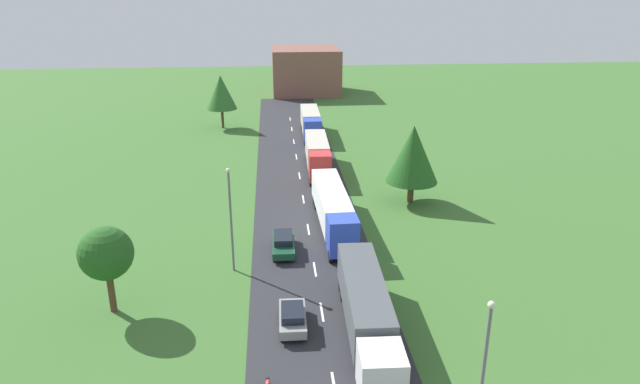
{
  "coord_description": "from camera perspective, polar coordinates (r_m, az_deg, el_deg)",
  "views": [
    {
      "loc": [
        -3.04,
        -15.19,
        21.36
      ],
      "look_at": [
        1.25,
        34.16,
        2.93
      ],
      "focal_mm": 31.79,
      "sensor_mm": 36.0,
      "label": 1
    }
  ],
  "objects": [
    {
      "name": "road",
      "position": [
        45.16,
        -0.52,
        -7.78
      ],
      "size": [
        10.0,
        140.0,
        0.06
      ],
      "primitive_type": "cube",
      "color": "#2B2B30",
      "rests_on": "ground"
    },
    {
      "name": "lane_marking_centre",
      "position": [
        39.93,
        0.17,
        -11.82
      ],
      "size": [
        0.16,
        117.6,
        0.01
      ],
      "color": "white",
      "rests_on": "road"
    },
    {
      "name": "truck_lead",
      "position": [
        36.32,
        4.73,
        -11.79
      ],
      "size": [
        2.87,
        13.96,
        3.44
      ],
      "color": "white",
      "rests_on": "road"
    },
    {
      "name": "truck_second",
      "position": [
        51.49,
        1.32,
        -1.58
      ],
      "size": [
        2.81,
        14.43,
        3.55
      ],
      "color": "blue",
      "rests_on": "road"
    },
    {
      "name": "truck_third",
      "position": [
        67.47,
        -0.25,
        3.87
      ],
      "size": [
        2.75,
        12.02,
        3.61
      ],
      "color": "red",
      "rests_on": "road"
    },
    {
      "name": "truck_fourth",
      "position": [
        83.51,
        -0.95,
        7.09
      ],
      "size": [
        2.64,
        11.95,
        3.53
      ],
      "color": "blue",
      "rests_on": "road"
    },
    {
      "name": "car_second",
      "position": [
        37.84,
        -2.78,
        -12.47
      ],
      "size": [
        1.82,
        4.03,
        1.48
      ],
      "color": "gray",
      "rests_on": "road"
    },
    {
      "name": "car_third",
      "position": [
        47.65,
        -3.7,
        -5.16
      ],
      "size": [
        1.89,
        4.63,
        1.48
      ],
      "color": "#19472D",
      "rests_on": "road"
    },
    {
      "name": "lamppost_lead",
      "position": [
        28.77,
        16.18,
        -16.51
      ],
      "size": [
        0.36,
        0.36,
        7.97
      ],
      "color": "slate",
      "rests_on": "ground"
    },
    {
      "name": "lamppost_second",
      "position": [
        43.6,
        -8.98,
        -2.3
      ],
      "size": [
        0.36,
        0.36,
        8.46
      ],
      "color": "slate",
      "rests_on": "ground"
    },
    {
      "name": "tree_oak",
      "position": [
        57.49,
        9.33,
        3.78
      ],
      "size": [
        5.26,
        5.26,
        8.09
      ],
      "color": "#513823",
      "rests_on": "ground"
    },
    {
      "name": "tree_birch",
      "position": [
        40.47,
        -20.75,
        -5.84
      ],
      "size": [
        3.65,
        3.65,
        6.24
      ],
      "color": "#513823",
      "rests_on": "ground"
    },
    {
      "name": "tree_maple",
      "position": [
        88.84,
        -9.94,
        9.85
      ],
      "size": [
        4.67,
        4.67,
        8.13
      ],
      "color": "#513823",
      "rests_on": "ground"
    },
    {
      "name": "distant_building",
      "position": [
        117.34,
        -1.45,
        12.12
      ],
      "size": [
        13.31,
        13.68,
        8.91
      ],
      "primitive_type": "cube",
      "color": "brown",
      "rests_on": "ground"
    }
  ]
}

